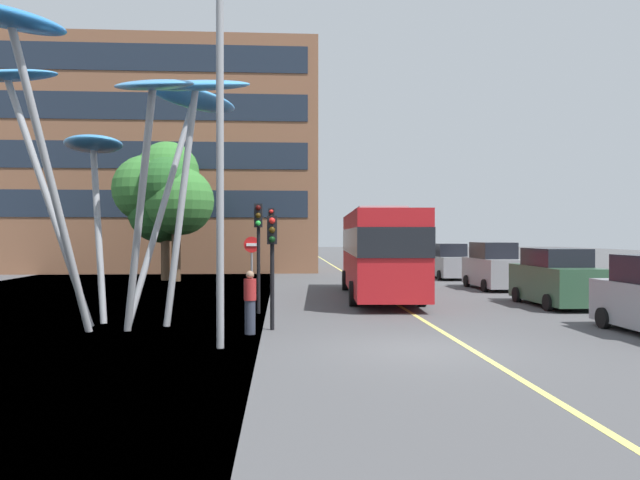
{
  "coord_description": "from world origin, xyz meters",
  "views": [
    {
      "loc": [
        -3.18,
        -13.85,
        2.69
      ],
      "look_at": [
        -1.75,
        8.96,
        2.5
      ],
      "focal_mm": 33.62,
      "sensor_mm": 36.0,
      "label": 1
    }
  ],
  "objects": [
    {
      "name": "traffic_light_island_mid",
      "position": [
        -3.68,
        13.06,
        2.8
      ],
      "size": [
        0.28,
        0.42,
        3.88
      ],
      "color": "black",
      "rests_on": "ground"
    },
    {
      "name": "ground",
      "position": [
        -0.73,
        0.0,
        -0.05
      ],
      "size": [
        120.0,
        240.0,
        0.1
      ],
      "color": "#4C4C4F"
    },
    {
      "name": "street_lamp",
      "position": [
        -4.27,
        0.47,
        5.58
      ],
      "size": [
        1.87,
        0.44,
        8.9
      ],
      "color": "gray",
      "rests_on": "ground"
    },
    {
      "name": "pedestrian",
      "position": [
        -4.06,
        2.43,
        0.87
      ],
      "size": [
        0.34,
        0.34,
        1.72
      ],
      "color": "#2D3342",
      "rests_on": "ground"
    },
    {
      "name": "red_bus",
      "position": [
        0.96,
        11.6,
        2.1
      ],
      "size": [
        3.32,
        11.43,
        3.85
      ],
      "color": "red",
      "rests_on": "ground"
    },
    {
      "name": "tree_pavement_far",
      "position": [
        -10.19,
        22.15,
        5.46
      ],
      "size": [
        6.15,
        5.65,
        8.35
      ],
      "color": "brown",
      "rests_on": "ground"
    },
    {
      "name": "car_parked_mid",
      "position": [
        7.14,
        8.16,
        1.04
      ],
      "size": [
        2.07,
        4.57,
        2.19
      ],
      "color": "#2D5138",
      "rests_on": "ground"
    },
    {
      "name": "leaf_sculpture",
      "position": [
        -8.02,
        3.97,
        6.42
      ],
      "size": [
        8.73,
        8.96,
        8.31
      ],
      "color": "#9EA0A5",
      "rests_on": "ground"
    },
    {
      "name": "backdrop_building",
      "position": [
        -12.88,
        33.22,
        8.35
      ],
      "size": [
        24.4,
        10.85,
        16.7
      ],
      "color": "brown",
      "rests_on": "ground"
    },
    {
      "name": "no_entry_sign",
      "position": [
        -4.33,
        8.71,
        1.75
      ],
      "size": [
        0.6,
        0.12,
        2.63
      ],
      "color": "gray",
      "rests_on": "ground"
    },
    {
      "name": "traffic_light_kerb_far",
      "position": [
        -4.0,
        6.59,
        2.71
      ],
      "size": [
        0.28,
        0.42,
        3.75
      ],
      "color": "black",
      "rests_on": "ground"
    },
    {
      "name": "tree_pavement_near",
      "position": [
        -10.18,
        21.94,
        4.62
      ],
      "size": [
        4.19,
        5.0,
        7.19
      ],
      "color": "brown",
      "rests_on": "ground"
    },
    {
      "name": "car_parked_far",
      "position": [
        7.25,
        15.25,
        1.09
      ],
      "size": [
        1.97,
        4.48,
        2.33
      ],
      "color": "gray",
      "rests_on": "ground"
    },
    {
      "name": "car_side_street",
      "position": [
        7.02,
        22.47,
        1.01
      ],
      "size": [
        2.0,
        4.51,
        2.16
      ],
      "color": "gray",
      "rests_on": "ground"
    },
    {
      "name": "traffic_light_kerb_near",
      "position": [
        -3.47,
        3.03,
        2.35
      ],
      "size": [
        0.28,
        0.42,
        3.23
      ],
      "color": "black",
      "rests_on": "ground"
    }
  ]
}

